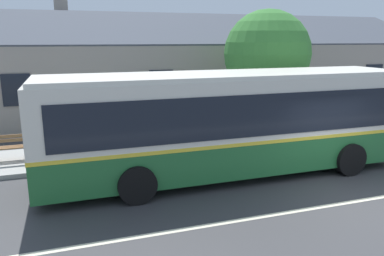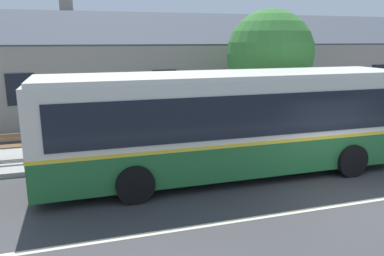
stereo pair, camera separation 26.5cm
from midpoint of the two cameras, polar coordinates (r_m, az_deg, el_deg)
ground_plane at (r=10.79m, az=23.94°, el=-10.02°), size 300.00×300.00×0.00m
sidewalk_far at (r=15.43m, az=9.02°, el=-1.80°), size 60.00×3.00×0.15m
lane_divider_stripe at (r=10.79m, az=23.94°, el=-10.00°), size 60.00×0.16×0.01m
community_building at (r=22.44m, az=-0.43°, el=8.13°), size 26.31×9.51×6.55m
transit_bus at (r=11.29m, az=5.25°, el=1.08°), size 11.29×2.79×3.12m
bench_by_building at (r=13.75m, az=-26.88°, el=-2.90°), size 1.54×0.51×0.94m
street_tree_primary at (r=15.82m, az=11.08°, el=10.66°), size 3.54×3.54×5.27m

